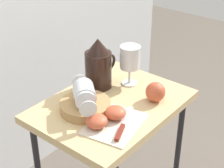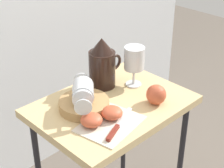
{
  "view_description": "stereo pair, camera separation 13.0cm",
  "coord_description": "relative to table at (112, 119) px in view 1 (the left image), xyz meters",
  "views": [
    {
      "loc": [
        -0.88,
        -0.72,
        1.4
      ],
      "look_at": [
        0.0,
        0.0,
        0.76
      ],
      "focal_mm": 58.0,
      "sensor_mm": 36.0,
      "label": 1
    },
    {
      "loc": [
        -0.8,
        -0.81,
        1.4
      ],
      "look_at": [
        0.0,
        0.0,
        0.76
      ],
      "focal_mm": 58.0,
      "sensor_mm": 36.0,
      "label": 2
    }
  ],
  "objects": [
    {
      "name": "wine_glass_tipped_far",
      "position": [
        -0.1,
        0.04,
        0.15
      ],
      "size": [
        0.15,
        0.16,
        0.08
      ],
      "color": "silver",
      "rests_on": "basket_tray"
    },
    {
      "name": "linen_napkin",
      "position": [
        -0.1,
        -0.09,
        0.08
      ],
      "size": [
        0.24,
        0.2,
        0.0
      ],
      "primitive_type": "cube",
      "rotation": [
        0.0,
        0.0,
        0.19
      ],
      "color": "beige",
      "rests_on": "table"
    },
    {
      "name": "apple_half_left",
      "position": [
        -0.15,
        -0.06,
        0.1
      ],
      "size": [
        0.07,
        0.07,
        0.04
      ],
      "primitive_type": "ellipsoid",
      "color": "#C15133",
      "rests_on": "linen_napkin"
    },
    {
      "name": "apple_half_right",
      "position": [
        -0.07,
        -0.07,
        0.1
      ],
      "size": [
        0.07,
        0.07,
        0.04
      ],
      "primitive_type": "ellipsoid",
      "color": "#C15133",
      "rests_on": "linen_napkin"
    },
    {
      "name": "knife",
      "position": [
        -0.11,
        -0.13,
        0.08
      ],
      "size": [
        0.2,
        0.09,
        0.01
      ],
      "color": "silver",
      "rests_on": "linen_napkin"
    },
    {
      "name": "wine_glass_upright",
      "position": [
        0.16,
        0.04,
        0.18
      ],
      "size": [
        0.08,
        0.08,
        0.16
      ],
      "color": "silver",
      "rests_on": "table"
    },
    {
      "name": "basket_tray",
      "position": [
        -0.1,
        0.04,
        0.09
      ],
      "size": [
        0.18,
        0.18,
        0.03
      ],
      "primitive_type": "cylinder",
      "color": "#AD8451",
      "rests_on": "table"
    },
    {
      "name": "wine_glass_tipped_near",
      "position": [
        -0.11,
        0.04,
        0.15
      ],
      "size": [
        0.14,
        0.15,
        0.07
      ],
      "color": "silver",
      "rests_on": "basket_tray"
    },
    {
      "name": "table",
      "position": [
        0.0,
        0.0,
        0.0
      ],
      "size": [
        0.57,
        0.42,
        0.68
      ],
      "color": "tan",
      "rests_on": "ground_plane"
    },
    {
      "name": "pitcher",
      "position": [
        0.06,
        0.12,
        0.16
      ],
      "size": [
        0.16,
        0.11,
        0.2
      ],
      "color": "black",
      "rests_on": "table"
    },
    {
      "name": "apple_whole",
      "position": [
        0.11,
        -0.12,
        0.11
      ],
      "size": [
        0.07,
        0.07,
        0.07
      ],
      "primitive_type": "sphere",
      "color": "#C15133",
      "rests_on": "table"
    }
  ]
}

